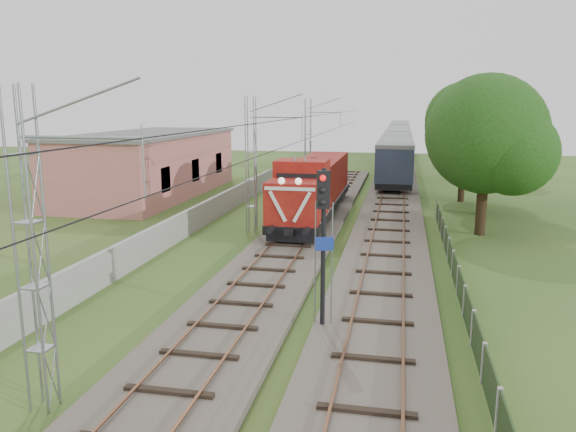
# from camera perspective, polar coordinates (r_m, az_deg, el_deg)

# --- Properties ---
(ground) EXTENTS (140.00, 140.00, 0.00)m
(ground) POSITION_cam_1_polar(r_m,az_deg,el_deg) (21.62, -4.30, -9.12)
(ground) COLOR #31541F
(ground) RESTS_ON ground
(track_main) EXTENTS (4.20, 70.00, 0.45)m
(track_main) POSITION_cam_1_polar(r_m,az_deg,el_deg) (28.05, -0.42, -3.89)
(track_main) COLOR #6B6054
(track_main) RESTS_ON ground
(track_side) EXTENTS (4.20, 80.00, 0.45)m
(track_side) POSITION_cam_1_polar(r_m,az_deg,el_deg) (40.16, 10.45, 0.58)
(track_side) COLOR #6B6054
(track_side) RESTS_ON ground
(catenary) EXTENTS (3.31, 70.00, 8.00)m
(catenary) POSITION_cam_1_polar(r_m,az_deg,el_deg) (32.80, -3.68, 5.19)
(catenary) COLOR gray
(catenary) RESTS_ON ground
(boundary_wall) EXTENTS (0.25, 40.00, 1.50)m
(boundary_wall) POSITION_cam_1_polar(r_m,az_deg,el_deg) (34.40, -9.34, -0.22)
(boundary_wall) COLOR #9E9E99
(boundary_wall) RESTS_ON ground
(station_building) EXTENTS (8.40, 20.40, 5.22)m
(station_building) POSITION_cam_1_polar(r_m,az_deg,el_deg) (48.36, -13.83, 5.17)
(station_building) COLOR #CA6C6D
(station_building) RESTS_ON ground
(fence) EXTENTS (0.12, 32.00, 1.20)m
(fence) POSITION_cam_1_polar(r_m,az_deg,el_deg) (23.65, 16.91, -6.25)
(fence) COLOR black
(fence) RESTS_ON ground
(locomotive) EXTENTS (2.95, 16.87, 4.28)m
(locomotive) POSITION_cam_1_polar(r_m,az_deg,el_deg) (37.03, 2.69, 3.04)
(locomotive) COLOR black
(locomotive) RESTS_ON ground
(coach_rake) EXTENTS (3.15, 70.30, 3.64)m
(coach_rake) POSITION_cam_1_polar(r_m,az_deg,el_deg) (80.94, 11.15, 7.61)
(coach_rake) COLOR black
(coach_rake) RESTS_ON ground
(signal_post) EXTENTS (0.59, 0.48, 5.54)m
(signal_post) POSITION_cam_1_polar(r_m,az_deg,el_deg) (18.05, 3.60, -0.64)
(signal_post) COLOR black
(signal_post) RESTS_ON ground
(tree_a) EXTENTS (7.15, 6.81, 9.27)m
(tree_a) POSITION_cam_1_polar(r_m,az_deg,el_deg) (34.09, 19.65, 7.72)
(tree_a) COLOR #342615
(tree_a) RESTS_ON ground
(tree_b) EXTENTS (6.92, 6.59, 8.97)m
(tree_b) POSITION_cam_1_polar(r_m,az_deg,el_deg) (40.65, 19.64, 7.93)
(tree_b) COLOR #342615
(tree_b) RESTS_ON ground
(tree_c) EXTENTS (6.32, 6.02, 8.19)m
(tree_c) POSITION_cam_1_polar(r_m,az_deg,el_deg) (45.65, 17.60, 7.75)
(tree_c) COLOR #342615
(tree_c) RESTS_ON ground
(tree_d) EXTENTS (6.67, 6.35, 8.65)m
(tree_d) POSITION_cam_1_polar(r_m,az_deg,el_deg) (57.91, 19.76, 8.54)
(tree_d) COLOR #342615
(tree_d) RESTS_ON ground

